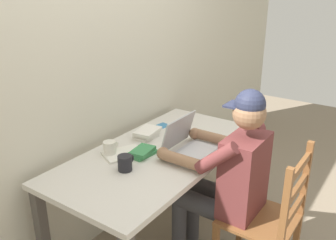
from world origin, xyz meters
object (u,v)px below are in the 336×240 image
at_px(coffee_mug_dark, 125,163).
at_px(book_stack_side, 142,152).
at_px(laptop, 189,144).
at_px(book_stack_main, 147,133).
at_px(wooden_chair, 268,220).
at_px(desk, 160,163).
at_px(computer_mouse, 221,138).
at_px(coffee_mug_white, 110,148).
at_px(landscape_photo_print, 161,126).
at_px(seated_person, 228,174).

distance_m(coffee_mug_dark, book_stack_side, 0.22).
relative_size(laptop, book_stack_main, 1.53).
bearing_deg(wooden_chair, desk, 97.01).
height_order(wooden_chair, book_stack_side, wooden_chair).
height_order(wooden_chair, coffee_mug_dark, wooden_chair).
distance_m(laptop, computer_mouse, 0.29).
height_order(coffee_mug_white, book_stack_side, coffee_mug_white).
height_order(desk, coffee_mug_white, coffee_mug_white).
bearing_deg(computer_mouse, laptop, 161.90).
bearing_deg(landscape_photo_print, desk, -137.74).
distance_m(wooden_chair, computer_mouse, 0.64).
bearing_deg(book_stack_side, laptop, -46.13).
bearing_deg(desk, seated_person, -78.76).
relative_size(laptop, coffee_mug_dark, 2.69).
xyz_separation_m(desk, seated_person, (0.09, -0.46, 0.03)).
xyz_separation_m(coffee_mug_white, coffee_mug_dark, (-0.10, -0.21, 0.00)).
bearing_deg(wooden_chair, computer_mouse, 59.04).
bearing_deg(book_stack_main, laptop, -94.01).
relative_size(computer_mouse, landscape_photo_print, 0.77).
relative_size(seated_person, coffee_mug_dark, 10.13).
relative_size(seated_person, landscape_photo_print, 9.55).
xyz_separation_m(wooden_chair, coffee_mug_white, (-0.32, 0.96, 0.34)).
bearing_deg(wooden_chair, book_stack_side, 104.35).
distance_m(coffee_mug_white, coffee_mug_dark, 0.23).
distance_m(seated_person, laptop, 0.31).
distance_m(wooden_chair, coffee_mug_white, 1.07).
height_order(seated_person, coffee_mug_dark, seated_person).
distance_m(seated_person, computer_mouse, 0.36).
bearing_deg(landscape_photo_print, seated_person, -102.84).
bearing_deg(desk, landscape_photo_print, 34.06).
bearing_deg(coffee_mug_dark, book_stack_side, 11.01).
relative_size(desk, seated_person, 1.24).
relative_size(desk, coffee_mug_dark, 12.55).
relative_size(laptop, computer_mouse, 3.30).
height_order(desk, book_stack_main, book_stack_main).
height_order(wooden_chair, book_stack_main, wooden_chair).
distance_m(computer_mouse, book_stack_main, 0.52).
bearing_deg(seated_person, wooden_chair, -90.00).
distance_m(desk, book_stack_side, 0.17).
xyz_separation_m(book_stack_main, book_stack_side, (-0.24, -0.15, -0.01)).
height_order(laptop, landscape_photo_print, laptop).
height_order(wooden_chair, coffee_mug_white, wooden_chair).
distance_m(coffee_mug_dark, book_stack_main, 0.49).
distance_m(laptop, landscape_photo_print, 0.49).
height_order(desk, landscape_photo_print, landscape_photo_print).
height_order(coffee_mug_dark, book_stack_main, coffee_mug_dark).
distance_m(computer_mouse, coffee_mug_white, 0.78).
bearing_deg(computer_mouse, book_stack_main, 118.61).
distance_m(desk, laptop, 0.24).
bearing_deg(coffee_mug_dark, book_stack_main, 22.80).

